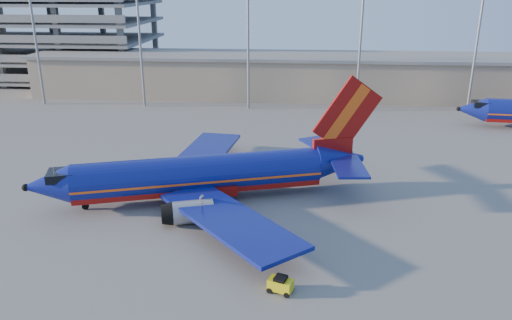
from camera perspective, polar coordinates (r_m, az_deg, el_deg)
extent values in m
plane|color=slate|center=(50.75, -0.46, -6.40)|extent=(220.00, 220.00, 0.00)
cube|color=gray|center=(105.18, 8.07, 9.38)|extent=(120.00, 15.00, 8.00)
cube|color=slate|center=(104.53, 8.18, 11.64)|extent=(122.00, 16.00, 0.60)
cube|color=slate|center=(138.26, -24.11, 9.04)|extent=(60.00, 30.00, 0.70)
cube|color=slate|center=(137.68, -24.36, 10.75)|extent=(60.00, 30.00, 0.70)
cube|color=slate|center=(137.22, -24.60, 12.47)|extent=(60.00, 30.00, 0.70)
cube|color=slate|center=(136.89, -24.86, 14.20)|extent=(60.00, 30.00, 0.70)
cube|color=slate|center=(136.70, -25.11, 15.94)|extent=(60.00, 30.00, 0.70)
cube|color=slate|center=(148.58, -22.24, 13.62)|extent=(1.20, 1.20, 21.00)
cylinder|color=gray|center=(104.22, -24.02, 13.40)|extent=(0.44, 0.44, 28.00)
cylinder|color=gray|center=(96.38, -13.20, 14.16)|extent=(0.44, 0.44, 28.00)
cylinder|color=gray|center=(92.28, -0.91, 14.43)|extent=(0.44, 0.44, 28.00)
cylinder|color=gray|center=(92.42, 11.92, 14.04)|extent=(0.44, 0.44, 28.00)
cylinder|color=gray|center=(96.79, 24.06, 13.04)|extent=(0.44, 0.44, 28.00)
cylinder|color=navy|center=(53.75, -6.50, -1.60)|extent=(26.11, 11.65, 4.02)
cube|color=maroon|center=(54.13, -6.46, -2.62)|extent=(25.88, 10.92, 1.41)
cube|color=#F85914|center=(53.84, -6.49, -1.87)|extent=(26.12, 11.69, 0.24)
cone|color=navy|center=(54.55, -22.73, -2.74)|extent=(5.56, 5.21, 4.02)
cube|color=black|center=(53.94, -21.40, -1.63)|extent=(3.34, 3.48, 0.87)
cone|color=navy|center=(57.26, 9.47, 0.00)|extent=(6.60, 5.53, 4.02)
cube|color=maroon|center=(56.49, 8.73, 1.34)|extent=(4.54, 1.94, 2.39)
cube|color=maroon|center=(55.99, 10.39, 5.15)|extent=(7.72, 2.72, 8.68)
cube|color=#F85914|center=(55.91, 10.19, 5.14)|extent=(5.20, 2.03, 6.81)
cube|color=navy|center=(60.18, 7.84, 1.66)|extent=(6.26, 7.67, 0.24)
cube|color=navy|center=(53.70, 10.51, -0.71)|extent=(3.90, 7.24, 0.24)
cube|color=navy|center=(63.19, -5.95, 0.74)|extent=(7.34, 17.37, 0.38)
cube|color=navy|center=(45.62, -3.06, -6.83)|extent=(15.23, 16.24, 0.38)
cube|color=maroon|center=(54.34, -5.87, -3.00)|extent=(7.50, 6.00, 1.09)
cylinder|color=gray|center=(59.52, -8.28, -1.29)|extent=(4.42, 3.35, 2.28)
cylinder|color=gray|center=(49.12, -7.21, -5.88)|extent=(4.42, 3.35, 2.28)
cylinder|color=gray|center=(54.88, -18.95, -4.77)|extent=(0.33, 0.33, 1.20)
cylinder|color=black|center=(54.98, -18.92, -5.01)|extent=(0.75, 0.47, 0.70)
cylinder|color=black|center=(57.44, -5.10, -2.79)|extent=(1.05, 0.84, 0.91)
cylinder|color=black|center=(52.29, -4.27, -5.09)|extent=(1.05, 0.84, 0.91)
cone|color=navy|center=(89.12, 23.37, 5.34)|extent=(4.58, 4.10, 3.80)
cube|color=black|center=(89.25, 24.29, 5.88)|extent=(2.65, 2.84, 0.82)
cube|color=#CEC612|center=(38.98, 2.82, -14.03)|extent=(2.09, 1.62, 0.88)
cube|color=black|center=(38.69, 2.84, -13.38)|extent=(1.15, 1.21, 0.31)
cylinder|color=black|center=(39.81, 2.12, -13.97)|extent=(0.48, 0.30, 0.46)
cylinder|color=black|center=(39.07, 1.55, -14.69)|extent=(0.48, 0.30, 0.46)
cylinder|color=black|center=(39.39, 4.06, -14.42)|extent=(0.48, 0.30, 0.46)
cylinder|color=black|center=(38.64, 3.53, -15.16)|extent=(0.48, 0.30, 0.46)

